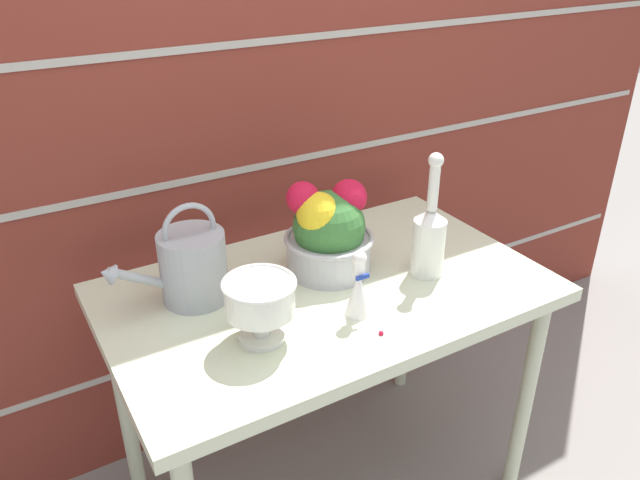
{
  "coord_description": "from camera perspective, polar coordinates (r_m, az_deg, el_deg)",
  "views": [
    {
      "loc": [
        -0.71,
        -1.17,
        1.59
      ],
      "look_at": [
        0.0,
        0.03,
        0.86
      ],
      "focal_mm": 35.0,
      "sensor_mm": 36.0,
      "label": 1
    }
  ],
  "objects": [
    {
      "name": "flower_planter",
      "position": [
        1.63,
        0.74,
        0.74
      ],
      "size": [
        0.24,
        0.24,
        0.26
      ],
      "color": "#ADADB2",
      "rests_on": "patio_table"
    },
    {
      "name": "crystal_pedestal_bowl",
      "position": [
        1.37,
        -5.52,
        -5.49
      ],
      "size": [
        0.17,
        0.17,
        0.15
      ],
      "color": "silver",
      "rests_on": "patio_table"
    },
    {
      "name": "figurine_vase",
      "position": [
        1.47,
        3.5,
        -4.52
      ],
      "size": [
        0.06,
        0.06,
        0.17
      ],
      "color": "white",
      "rests_on": "patio_table"
    },
    {
      "name": "fallen_petal",
      "position": [
        1.44,
        5.69,
        -8.45
      ],
      "size": [
        0.01,
        0.01,
        0.01
      ],
      "color": "red",
      "rests_on": "patio_table"
    },
    {
      "name": "patio_table",
      "position": [
        1.65,
        0.61,
        -6.59
      ],
      "size": [
        1.12,
        0.69,
        0.74
      ],
      "color": "beige",
      "rests_on": "ground_plane"
    },
    {
      "name": "glass_decanter",
      "position": [
        1.64,
        9.94,
        0.36
      ],
      "size": [
        0.09,
        0.09,
        0.34
      ],
      "color": "silver",
      "rests_on": "patio_table"
    },
    {
      "name": "watering_can",
      "position": [
        1.55,
        -11.67,
        -2.28
      ],
      "size": [
        0.31,
        0.16,
        0.26
      ],
      "color": "#9EA3A8",
      "rests_on": "patio_table"
    },
    {
      "name": "brick_wall",
      "position": [
        1.86,
        -7.13,
        12.12
      ],
      "size": [
        3.6,
        0.08,
        2.2
      ],
      "color": "maroon",
      "rests_on": "ground_plane"
    }
  ]
}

